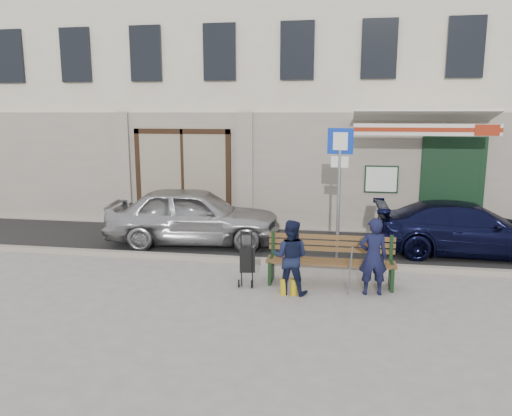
% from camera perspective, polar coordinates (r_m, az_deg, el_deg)
% --- Properties ---
extents(ground, '(80.00, 80.00, 0.00)m').
position_cam_1_polar(ground, '(9.34, 1.57, -9.20)').
color(ground, '#9E9991').
rests_on(ground, ground).
extents(asphalt_lane, '(60.00, 3.20, 0.01)m').
position_cam_1_polar(asphalt_lane, '(12.28, 3.63, -4.25)').
color(asphalt_lane, '#282828').
rests_on(asphalt_lane, ground).
extents(curb, '(60.00, 0.18, 0.12)m').
position_cam_1_polar(curb, '(10.73, 2.71, -6.18)').
color(curb, '#9E9384').
rests_on(curb, ground).
extents(building, '(20.00, 8.27, 10.00)m').
position_cam_1_polar(building, '(17.27, 5.84, 16.73)').
color(building, beige).
rests_on(building, ground).
extents(car_silver, '(4.36, 2.12, 1.44)m').
position_cam_1_polar(car_silver, '(12.31, -7.13, -0.86)').
color(car_silver, '#AAAAAE').
rests_on(car_silver, ground).
extents(car_navy, '(4.16, 1.73, 1.20)m').
position_cam_1_polar(car_navy, '(12.32, 22.97, -2.20)').
color(car_navy, black).
rests_on(car_navy, ground).
extents(parking_sign, '(0.53, 0.12, 2.89)m').
position_cam_1_polar(parking_sign, '(10.59, 9.51, 3.96)').
color(parking_sign, gray).
rests_on(parking_sign, ground).
extents(bench, '(2.40, 1.17, 0.98)m').
position_cam_1_polar(bench, '(9.51, 8.23, -6.03)').
color(bench, brown).
rests_on(bench, ground).
extents(man, '(0.55, 0.41, 1.40)m').
position_cam_1_polar(man, '(9.10, 13.23, -5.43)').
color(man, '#121533').
rests_on(man, ground).
extents(woman, '(0.72, 0.59, 1.35)m').
position_cam_1_polar(woman, '(8.95, 3.95, -5.60)').
color(woman, '#131934').
rests_on(woman, ground).
extents(stroller, '(0.34, 0.44, 1.00)m').
position_cam_1_polar(stroller, '(9.45, -1.02, -6.14)').
color(stroller, black).
rests_on(stroller, ground).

